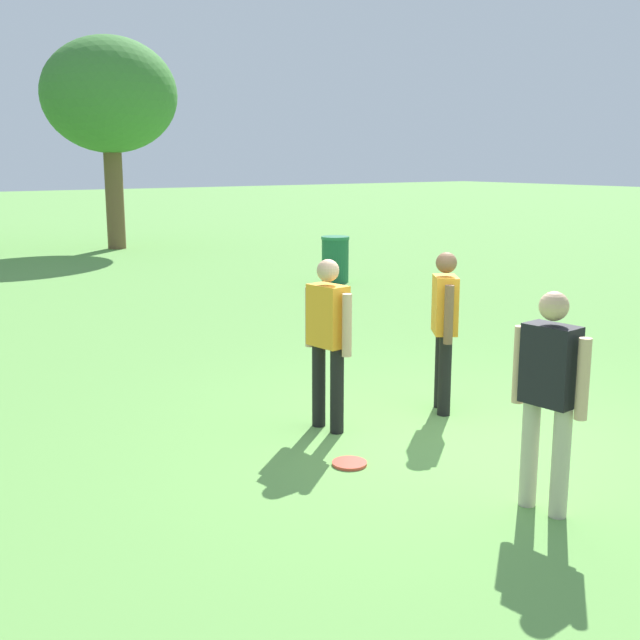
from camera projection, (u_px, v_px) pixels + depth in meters
The scene contains 7 objects.
ground_plane at pixel (455, 438), 7.34m from camera, with size 120.00×120.00×0.00m, color #609947.
person_thrower at pixel (549, 388), 5.66m from camera, with size 0.26×0.61×1.64m.
person_catcher at pixel (328, 333), 7.41m from camera, with size 0.26×0.61×1.64m.
person_bystander at pixel (444, 321), 7.96m from camera, with size 0.40×0.51×1.64m.
frisbee at pixel (349, 463), 6.71m from camera, with size 0.30×0.30×0.03m, color #E04733.
trash_can_beside_table at pixel (335, 259), 16.48m from camera, with size 0.59×0.59×0.96m.
tree_back_right at pixel (109, 97), 21.90m from camera, with size 3.73×3.73×5.85m.
Camera 1 is at (-5.01, -5.00, 2.55)m, focal length 44.44 mm.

